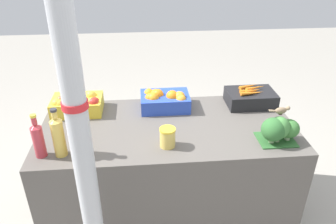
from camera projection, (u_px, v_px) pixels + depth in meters
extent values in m
plane|color=gray|center=(168.00, 208.00, 2.50)|extent=(10.00, 10.00, 0.00)
cube|color=#56514C|center=(168.00, 170.00, 2.32)|extent=(1.65, 0.80, 0.74)
cylinder|color=#B7BABF|center=(79.00, 129.00, 1.34)|extent=(0.10, 0.10, 2.28)
cylinder|color=red|center=(75.00, 104.00, 1.29)|extent=(0.11, 0.11, 0.03)
cube|color=gold|center=(77.00, 105.00, 2.28)|extent=(0.34, 0.24, 0.10)
sphere|color=gold|center=(91.00, 102.00, 2.22)|extent=(0.06, 0.06, 0.06)
sphere|color=#BC562D|center=(62.00, 100.00, 2.25)|extent=(0.07, 0.07, 0.07)
sphere|color=gold|center=(60.00, 105.00, 2.19)|extent=(0.07, 0.07, 0.07)
sphere|color=#BC562D|center=(65.00, 103.00, 2.19)|extent=(0.07, 0.07, 0.07)
sphere|color=gold|center=(91.00, 96.00, 2.30)|extent=(0.08, 0.08, 0.08)
sphere|color=gold|center=(92.00, 102.00, 2.20)|extent=(0.06, 0.06, 0.06)
sphere|color=red|center=(95.00, 102.00, 2.23)|extent=(0.06, 0.06, 0.06)
sphere|color=#BC562D|center=(68.00, 100.00, 2.25)|extent=(0.07, 0.07, 0.07)
sphere|color=gold|center=(74.00, 100.00, 2.23)|extent=(0.08, 0.08, 0.08)
sphere|color=#BC562D|center=(73.00, 101.00, 2.24)|extent=(0.07, 0.07, 0.07)
sphere|color=red|center=(93.00, 103.00, 2.20)|extent=(0.07, 0.07, 0.07)
sphere|color=gold|center=(57.00, 104.00, 2.19)|extent=(0.07, 0.07, 0.07)
cube|color=#2847B7|center=(165.00, 101.00, 2.32)|extent=(0.34, 0.24, 0.10)
sphere|color=orange|center=(179.00, 98.00, 2.29)|extent=(0.08, 0.08, 0.08)
sphere|color=orange|center=(151.00, 98.00, 2.27)|extent=(0.08, 0.08, 0.08)
sphere|color=orange|center=(158.00, 95.00, 2.30)|extent=(0.08, 0.08, 0.08)
sphere|color=orange|center=(172.00, 96.00, 2.28)|extent=(0.09, 0.09, 0.09)
sphere|color=orange|center=(153.00, 98.00, 2.26)|extent=(0.08, 0.08, 0.08)
sphere|color=orange|center=(149.00, 93.00, 2.34)|extent=(0.07, 0.07, 0.07)
sphere|color=orange|center=(181.00, 100.00, 2.25)|extent=(0.07, 0.07, 0.07)
sphere|color=orange|center=(180.00, 97.00, 2.27)|extent=(0.08, 0.08, 0.08)
sphere|color=orange|center=(156.00, 94.00, 2.32)|extent=(0.08, 0.08, 0.08)
cube|color=black|center=(250.00, 98.00, 2.37)|extent=(0.34, 0.24, 0.10)
cone|color=orange|center=(251.00, 93.00, 2.29)|extent=(0.14, 0.04, 0.03)
cone|color=orange|center=(256.00, 88.00, 2.36)|extent=(0.16, 0.07, 0.03)
cone|color=orange|center=(253.00, 91.00, 2.32)|extent=(0.12, 0.06, 0.03)
cone|color=orange|center=(250.00, 91.00, 2.33)|extent=(0.15, 0.05, 0.03)
cone|color=orange|center=(249.00, 86.00, 2.40)|extent=(0.16, 0.08, 0.03)
cone|color=orange|center=(256.00, 93.00, 2.31)|extent=(0.13, 0.04, 0.02)
cube|color=#2D602D|center=(276.00, 140.00, 1.98)|extent=(0.22, 0.18, 0.01)
ellipsoid|color=#427F3D|center=(279.00, 128.00, 1.92)|extent=(0.12, 0.12, 0.14)
cylinder|color=#B2C693|center=(277.00, 139.00, 1.96)|extent=(0.03, 0.03, 0.02)
ellipsoid|color=#387033|center=(289.00, 129.00, 1.94)|extent=(0.12, 0.12, 0.11)
cylinder|color=#B2C693|center=(287.00, 138.00, 1.97)|extent=(0.03, 0.03, 0.02)
ellipsoid|color=#2D602D|center=(273.00, 129.00, 1.91)|extent=(0.14, 0.14, 0.14)
cylinder|color=#B2C693|center=(271.00, 140.00, 1.95)|extent=(0.03, 0.03, 0.02)
cylinder|color=#B2333D|center=(39.00, 142.00, 1.80)|extent=(0.06, 0.06, 0.19)
cone|color=#B2333D|center=(35.00, 126.00, 1.75)|extent=(0.06, 0.06, 0.02)
cylinder|color=#B2333D|center=(34.00, 121.00, 1.74)|extent=(0.03, 0.03, 0.04)
cylinder|color=gold|center=(33.00, 116.00, 1.72)|extent=(0.03, 0.03, 0.01)
cylinder|color=gold|center=(59.00, 138.00, 1.80)|extent=(0.07, 0.07, 0.22)
cone|color=gold|center=(55.00, 120.00, 1.75)|extent=(0.07, 0.07, 0.02)
cylinder|color=gold|center=(54.00, 115.00, 1.73)|extent=(0.03, 0.03, 0.04)
cylinder|color=#2D2D33|center=(53.00, 110.00, 1.72)|extent=(0.04, 0.04, 0.01)
cylinder|color=gold|center=(77.00, 140.00, 1.82)|extent=(0.07, 0.07, 0.19)
cone|color=gold|center=(75.00, 123.00, 1.77)|extent=(0.07, 0.07, 0.02)
cylinder|color=gold|center=(74.00, 118.00, 1.75)|extent=(0.03, 0.03, 0.04)
cylinder|color=silver|center=(73.00, 113.00, 1.74)|extent=(0.03, 0.03, 0.01)
cylinder|color=#DBBC56|center=(168.00, 138.00, 1.91)|extent=(0.09, 0.09, 0.11)
cylinder|color=gold|center=(168.00, 130.00, 1.88)|extent=(0.10, 0.10, 0.01)
cube|color=#4C3D2D|center=(280.00, 114.00, 1.92)|extent=(0.02, 0.02, 0.01)
ellipsoid|color=#7A664C|center=(281.00, 111.00, 1.91)|extent=(0.08, 0.04, 0.04)
sphere|color=#897556|center=(288.00, 108.00, 1.91)|extent=(0.03, 0.03, 0.03)
cone|color=#4C3D28|center=(290.00, 108.00, 1.91)|extent=(0.01, 0.01, 0.01)
cube|color=#7A664C|center=(272.00, 111.00, 1.89)|extent=(0.04, 0.02, 0.01)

